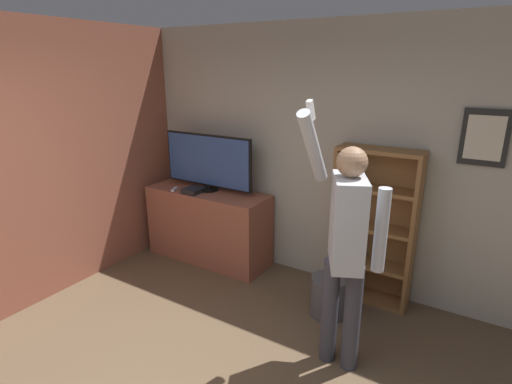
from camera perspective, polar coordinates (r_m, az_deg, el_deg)
The scene contains 9 objects.
wall_back at distance 4.28m, azimuth 7.92°, elevation 5.11°, with size 6.01×0.09×2.70m.
wall_side_brick at distance 4.56m, azimuth -24.14°, elevation 4.49°, with size 0.06×4.23×2.70m.
tv_ledge at distance 4.85m, azimuth -6.78°, elevation -4.72°, with size 1.50×0.54×0.86m.
television at distance 4.64m, azimuth -6.88°, elevation 4.31°, with size 1.18×0.22×0.66m.
game_console at distance 4.66m, azimuth -8.91°, elevation 0.25°, with size 0.20×0.23×0.05m.
remote_loose at distance 4.80m, azimuth -11.58°, elevation 0.39°, with size 0.09×0.14×0.02m.
bookshelf at distance 4.08m, azimuth 15.40°, elevation -5.14°, with size 0.78×0.28×1.55m.
person at distance 2.97m, azimuth 12.71°, elevation -6.77°, with size 0.57×0.57×2.06m.
waste_bin at distance 3.95m, azimuth 10.33°, elevation -14.42°, with size 0.34×0.34×0.38m.
Camera 1 is at (1.68, -1.16, 2.27)m, focal length 28.00 mm.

